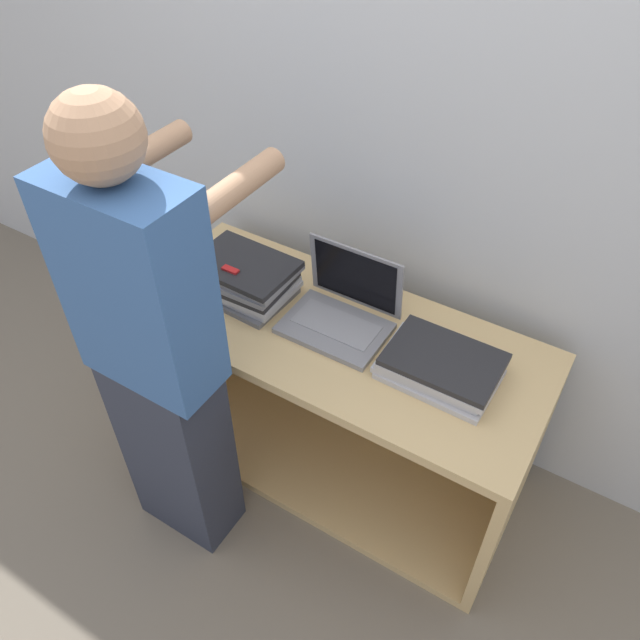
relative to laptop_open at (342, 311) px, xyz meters
The scene contains 8 objects.
ground_plane 0.84m from the laptop_open, 90.00° to the right, with size 12.00×12.00×0.00m, color #756B5B.
wall_back 0.57m from the laptop_open, 90.00° to the left, with size 8.00×0.05×2.40m.
cart 0.41m from the laptop_open, 90.00° to the left, with size 1.43×0.62×0.71m.
laptop_open is the anchor object (origin of this frame).
laptop_stack_left 0.38m from the laptop_open, behind, with size 0.37×0.26×0.14m.
laptop_stack_right 0.38m from the laptop_open, ahead, with size 0.36×0.26×0.08m.
person 0.62m from the laptop_open, 121.06° to the right, with size 0.40×0.53×1.63m.
inventory_tag 0.40m from the laptop_open, 164.46° to the right, with size 0.06×0.02×0.01m.
Camera 1 is at (0.74, -0.99, 2.14)m, focal length 35.00 mm.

